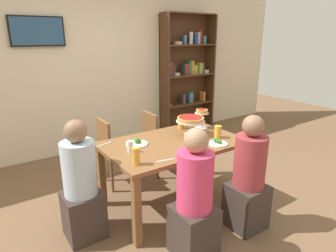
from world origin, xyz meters
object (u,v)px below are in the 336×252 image
bookshelf (187,73)px  cutlery_fork_near (184,153)px  diner_near_right (248,181)px  diner_near_left (194,203)px  beer_glass_amber_spare (218,132)px  personal_pizza_stand (202,115)px  salad_plate_near_diner (218,143)px  television (37,31)px  cutlery_knife_near (104,144)px  deep_dish_pizza_stand (191,120)px  salad_plate_far_diner (137,143)px  diner_head_west (81,189)px  chair_far_right (157,139)px  beer_glass_amber_short (136,156)px  chair_far_left (113,149)px  water_glass_clear_near (182,122)px  beer_glass_amber_tall (181,122)px  cutlery_fork_far (166,160)px  water_glass_clear_far (130,146)px  dining_table (173,150)px

bookshelf → cutlery_fork_near: size_ratio=12.29×
diner_near_right → diner_near_left: 0.67m
beer_glass_amber_spare → diner_near_left: bearing=-143.8°
personal_pizza_stand → salad_plate_near_diner: size_ratio=1.18×
television → beer_glass_amber_spare: television is taller
diner_near_right → cutlery_knife_near: (-1.00, 1.09, 0.25)m
deep_dish_pizza_stand → salad_plate_far_diner: deep_dish_pizza_stand is taller
diner_head_west → chair_far_right: size_ratio=1.32×
television → beer_glass_amber_short: (0.21, -2.39, -1.06)m
chair_far_right → beer_glass_amber_short: 1.40m
chair_far_left → personal_pizza_stand: bearing=57.9°
diner_near_right → cutlery_fork_near: 0.67m
water_glass_clear_near → cutlery_knife_near: water_glass_clear_near is taller
salad_plate_far_diner → beer_glass_amber_tall: 0.73m
chair_far_left → television: bearing=-161.5°
television → beer_glass_amber_spare: bearing=-60.4°
diner_head_west → beer_glass_amber_tall: 1.44m
diner_near_right → beer_glass_amber_tall: size_ratio=7.49×
salad_plate_near_diner → cutlery_fork_far: 0.68m
personal_pizza_stand → water_glass_clear_near: (-0.14, 0.20, -0.12)m
beer_glass_amber_tall → salad_plate_near_diner: bearing=-90.5°
chair_far_left → chair_far_right: same height
diner_near_left → cutlery_fork_far: bearing=3.4°
television → cutlery_fork_far: 2.76m
diner_near_left → beer_glass_amber_short: bearing=31.2°
personal_pizza_stand → salad_plate_near_diner: personal_pizza_stand is taller
salad_plate_near_diner → water_glass_clear_far: (-0.85, 0.33, 0.04)m
cutlery_fork_far → dining_table: bearing=57.5°
chair_far_right → beer_glass_amber_short: size_ratio=5.51×
bookshelf → cutlery_fork_far: size_ratio=12.29×
diner_head_west → beer_glass_amber_tall: diner_head_west is taller
diner_near_left → beer_glass_amber_short: size_ratio=7.28×
dining_table → chair_far_left: chair_far_left is taller
chair_far_left → salad_plate_near_diner: size_ratio=4.30×
chair_far_right → cutlery_knife_near: bearing=-65.0°
dining_table → chair_far_right: size_ratio=1.69×
personal_pizza_stand → diner_near_right: bearing=-102.3°
television → salad_plate_near_diner: 2.92m
diner_head_west → beer_glass_amber_spare: 1.55m
diner_near_left → cutlery_fork_near: diner_near_left is taller
cutlery_fork_near → cutlery_fork_far: size_ratio=1.00×
television → beer_glass_amber_spare: 2.84m
salad_plate_far_diner → cutlery_fork_far: 0.51m
beer_glass_amber_short → cutlery_fork_near: 0.51m
beer_glass_amber_tall → water_glass_clear_near: (0.08, 0.08, -0.03)m
chair_far_left → diner_near_left: bearing=1.9°
personal_pizza_stand → beer_glass_amber_short: personal_pizza_stand is taller
salad_plate_far_diner → beer_glass_amber_short: size_ratio=1.47×
beer_glass_amber_tall → water_glass_clear_near: beer_glass_amber_tall is taller
bookshelf → diner_near_right: 3.16m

